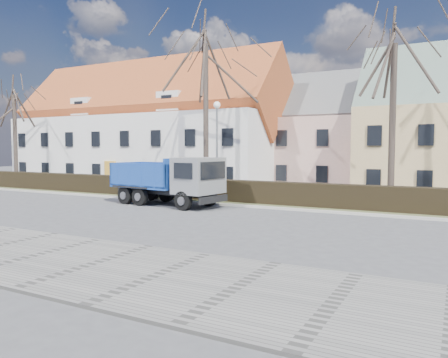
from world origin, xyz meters
The scene contains 13 objects.
ground centered at (0.00, 0.00, 0.00)m, with size 120.00×120.00×0.00m, color #49494C.
curb_far centered at (0.00, 4.60, 0.06)m, with size 80.00×0.30×0.12m, color #ADA89D.
grass_strip centered at (0.00, 6.20, 0.05)m, with size 80.00×3.00×0.10m, color #4C522E.
hedge centered at (0.00, 6.00, 0.65)m, with size 60.00×0.90×1.30m, color black.
building_white centered at (-13.00, 16.00, 4.75)m, with size 26.80×10.80×9.50m, color white, non-canonical shape.
building_pink centered at (4.00, 20.00, 4.00)m, with size 10.80×8.80×8.00m, color tan, non-canonical shape.
tree_0 centered at (-22.00, 8.50, 4.95)m, with size 7.20×7.20×9.90m, color #342A24, non-canonical shape.
tree_1 centered at (-2.00, 8.50, 6.33)m, with size 9.20×9.20×12.65m, color #342A24, non-canonical shape.
tree_2 centered at (10.00, 8.50, 5.50)m, with size 8.00×8.00×11.00m, color #342A24, non-canonical shape.
dump_truck centered at (-1.74, 3.23, 1.44)m, with size 7.22×2.68×2.89m, color navy, non-canonical shape.
streetlight centered at (-0.29, 7.00, 3.16)m, with size 0.49×0.49×6.32m, color gray, non-canonical shape.
cart_frame centered at (-5.49, 4.37, 0.33)m, with size 0.73×0.42×0.67m, color silver, non-canonical shape.
parked_car_a centered at (-10.70, 11.12, 0.59)m, with size 1.38×3.44×1.17m, color black.
Camera 1 is at (13.32, -17.29, 3.27)m, focal length 35.00 mm.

